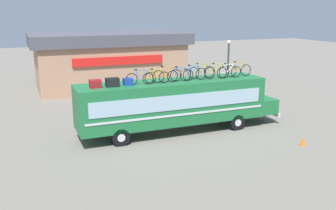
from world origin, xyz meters
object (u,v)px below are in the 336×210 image
(bus, at_px, (176,102))
(rooftop_bicycle_7, at_px, (217,72))
(rooftop_bicycle_8, at_px, (229,72))
(traffic_cone, at_px, (303,141))
(rooftop_bicycle_5, at_px, (193,74))
(rooftop_bicycle_6, at_px, (201,72))
(luggage_bag_2, at_px, (112,82))
(street_lamp, at_px, (228,66))
(rooftop_bicycle_9, at_px, (238,70))
(luggage_bag_1, at_px, (95,84))
(luggage_bag_3, at_px, (128,82))
(rooftop_bicycle_3, at_px, (167,75))
(rooftop_bicycle_2, at_px, (156,77))
(rooftop_bicycle_4, at_px, (180,75))
(rooftop_bicycle_1, at_px, (141,78))

(bus, xyz_separation_m, rooftop_bicycle_7, (2.57, -0.25, 1.68))
(rooftop_bicycle_7, xyz_separation_m, rooftop_bicycle_8, (0.80, -0.06, -0.02))
(bus, height_order, traffic_cone, bus)
(rooftop_bicycle_5, bearing_deg, rooftop_bicycle_7, -1.65)
(rooftop_bicycle_5, bearing_deg, rooftop_bicycle_6, 30.55)
(luggage_bag_2, xyz_separation_m, street_lamp, (10.66, 5.60, -0.47))
(street_lamp, bearing_deg, rooftop_bicycle_9, -115.28)
(luggage_bag_1, bearing_deg, luggage_bag_3, 1.40)
(rooftop_bicycle_5, height_order, street_lamp, street_lamp)
(bus, xyz_separation_m, street_lamp, (6.76, 5.37, 1.05))
(rooftop_bicycle_3, relative_size, rooftop_bicycle_9, 1.01)
(bus, height_order, rooftop_bicycle_6, rooftop_bicycle_6)
(rooftop_bicycle_6, relative_size, rooftop_bicycle_9, 0.97)
(street_lamp, bearing_deg, rooftop_bicycle_2, -144.90)
(luggage_bag_3, distance_m, rooftop_bicycle_2, 1.61)
(luggage_bag_1, xyz_separation_m, rooftop_bicycle_6, (6.59, 0.42, 0.17))
(rooftop_bicycle_2, height_order, rooftop_bicycle_3, rooftop_bicycle_3)
(rooftop_bicycle_4, bearing_deg, luggage_bag_2, -179.95)
(luggage_bag_1, distance_m, traffic_cone, 11.71)
(rooftop_bicycle_2, distance_m, rooftop_bicycle_3, 0.78)
(rooftop_bicycle_4, height_order, rooftop_bicycle_8, rooftop_bicycle_8)
(luggage_bag_3, relative_size, street_lamp, 0.10)
(luggage_bag_2, bearing_deg, bus, 3.39)
(luggage_bag_1, bearing_deg, bus, 2.05)
(rooftop_bicycle_1, bearing_deg, luggage_bag_1, 178.50)
(rooftop_bicycle_1, bearing_deg, traffic_cone, -30.64)
(rooftop_bicycle_6, bearing_deg, luggage_bag_1, -176.32)
(traffic_cone, bearing_deg, rooftop_bicycle_5, 134.11)
(rooftop_bicycle_4, height_order, traffic_cone, rooftop_bicycle_4)
(rooftop_bicycle_7, height_order, traffic_cone, rooftop_bicycle_7)
(rooftop_bicycle_6, bearing_deg, traffic_cone, -53.90)
(rooftop_bicycle_3, distance_m, rooftop_bicycle_6, 2.47)
(rooftop_bicycle_3, relative_size, rooftop_bicycle_4, 1.09)
(rooftop_bicycle_5, xyz_separation_m, street_lamp, (5.77, 5.57, -0.63))
(rooftop_bicycle_8, bearing_deg, rooftop_bicycle_1, 179.28)
(rooftop_bicycle_1, xyz_separation_m, rooftop_bicycle_3, (1.60, 0.08, 0.03))
(rooftop_bicycle_6, bearing_deg, rooftop_bicycle_2, -168.81)
(luggage_bag_1, distance_m, rooftop_bicycle_6, 6.61)
(rooftop_bicycle_9, bearing_deg, rooftop_bicycle_4, -178.38)
(rooftop_bicycle_1, bearing_deg, rooftop_bicycle_6, 6.94)
(bus, distance_m, rooftop_bicycle_3, 1.81)
(rooftop_bicycle_5, bearing_deg, traffic_cone, -45.89)
(rooftop_bicycle_1, bearing_deg, rooftop_bicycle_8, -0.72)
(rooftop_bicycle_8, xyz_separation_m, rooftop_bicycle_9, (0.81, 0.20, 0.02))
(luggage_bag_3, bearing_deg, street_lamp, 29.38)
(bus, xyz_separation_m, luggage_bag_2, (-3.90, -0.23, 1.52))
(bus, relative_size, traffic_cone, 26.51)
(luggage_bag_2, distance_m, rooftop_bicycle_3, 3.24)
(rooftop_bicycle_7, bearing_deg, rooftop_bicycle_3, 178.41)
(rooftop_bicycle_5, distance_m, rooftop_bicycle_6, 0.90)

